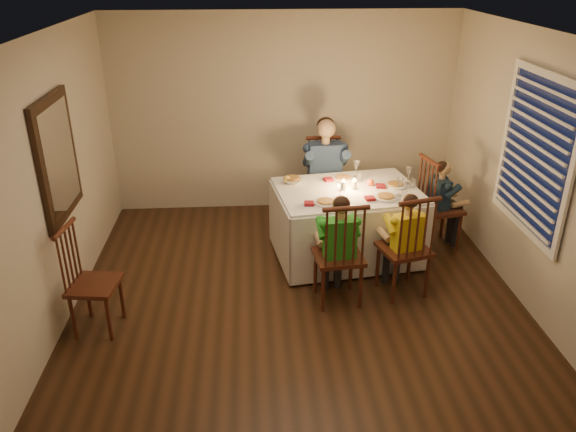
{
  "coord_description": "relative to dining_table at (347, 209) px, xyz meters",
  "views": [
    {
      "loc": [
        -0.44,
        -4.73,
        3.19
      ],
      "look_at": [
        -0.1,
        0.15,
        0.92
      ],
      "focal_mm": 35.0,
      "sensor_mm": 36.0,
      "label": 1
    }
  ],
  "objects": [
    {
      "name": "ground",
      "position": [
        -0.63,
        -0.98,
        -0.59
      ],
      "size": [
        5.0,
        5.0,
        0.0
      ],
      "primitive_type": "plane",
      "color": "black",
      "rests_on": "ground"
    },
    {
      "name": "wall_left",
      "position": [
        -2.88,
        -0.98,
        0.71
      ],
      "size": [
        0.02,
        5.0,
        2.6
      ],
      "primitive_type": "cube",
      "color": "#BDB5A1",
      "rests_on": "ground"
    },
    {
      "name": "wall_right",
      "position": [
        1.62,
        -0.98,
        0.71
      ],
      "size": [
        0.02,
        5.0,
        2.6
      ],
      "primitive_type": "cube",
      "color": "#BDB5A1",
      "rests_on": "ground"
    },
    {
      "name": "wall_back",
      "position": [
        -0.63,
        1.52,
        0.71
      ],
      "size": [
        4.5,
        0.02,
        2.6
      ],
      "primitive_type": "cube",
      "color": "#BDB5A1",
      "rests_on": "ground"
    },
    {
      "name": "ceiling",
      "position": [
        -0.63,
        -0.98,
        2.01
      ],
      "size": [
        5.0,
        5.0,
        0.0
      ],
      "primitive_type": "plane",
      "color": "white",
      "rests_on": "wall_back"
    },
    {
      "name": "dining_table",
      "position": [
        0.0,
        0.0,
        0.0
      ],
      "size": [
        1.74,
        1.36,
        0.8
      ],
      "rotation": [
        0.0,
        0.0,
        0.15
      ],
      "color": "white",
      "rests_on": "ground"
    },
    {
      "name": "chair_adult",
      "position": [
        -0.14,
        0.86,
        -0.59
      ],
      "size": [
        0.48,
        0.45,
        1.13
      ],
      "primitive_type": null,
      "rotation": [
        0.0,
        0.0,
        0.02
      ],
      "color": "#3A150F",
      "rests_on": "ground"
    },
    {
      "name": "chair_near_left",
      "position": [
        -0.24,
        -0.92,
        -0.59
      ],
      "size": [
        0.51,
        0.49,
        1.13
      ],
      "primitive_type": null,
      "rotation": [
        0.0,
        0.0,
        3.24
      ],
      "color": "#3A150F",
      "rests_on": "ground"
    },
    {
      "name": "chair_near_right",
      "position": [
        0.45,
        -0.81,
        -0.59
      ],
      "size": [
        0.56,
        0.55,
        1.13
      ],
      "primitive_type": null,
      "rotation": [
        0.0,
        0.0,
        3.4
      ],
      "color": "#3A150F",
      "rests_on": "ground"
    },
    {
      "name": "chair_end",
      "position": [
        1.13,
        0.16,
        -0.59
      ],
      "size": [
        0.53,
        0.55,
        1.13
      ],
      "primitive_type": null,
      "rotation": [
        0.0,
        0.0,
        1.78
      ],
      "color": "#3A150F",
      "rests_on": "ground"
    },
    {
      "name": "chair_extra",
      "position": [
        -2.53,
        -1.24,
        -0.59
      ],
      "size": [
        0.47,
        0.49,
        1.06
      ],
      "primitive_type": null,
      "rotation": [
        0.0,
        0.0,
        1.43
      ],
      "color": "#3A150F",
      "rests_on": "ground"
    },
    {
      "name": "adult",
      "position": [
        -0.14,
        0.86,
        -0.59
      ],
      "size": [
        0.56,
        0.52,
        1.41
      ],
      "primitive_type": null,
      "rotation": [
        0.0,
        0.0,
        0.02
      ],
      "color": "navy",
      "rests_on": "ground"
    },
    {
      "name": "child_green",
      "position": [
        -0.24,
        -0.92,
        -0.59
      ],
      "size": [
        0.44,
        0.41,
        1.15
      ],
      "primitive_type": null,
      "rotation": [
        0.0,
        0.0,
        3.24
      ],
      "color": "green",
      "rests_on": "ground"
    },
    {
      "name": "child_yellow",
      "position": [
        0.45,
        -0.81,
        -0.59
      ],
      "size": [
        0.45,
        0.43,
        1.11
      ],
      "primitive_type": null,
      "rotation": [
        0.0,
        0.0,
        3.4
      ],
      "color": "yellow",
      "rests_on": "ground"
    },
    {
      "name": "child_teal",
      "position": [
        1.13,
        0.16,
        -0.59
      ],
      "size": [
        0.4,
        0.42,
        1.08
      ],
      "primitive_type": null,
      "rotation": [
        0.0,
        0.0,
        1.78
      ],
      "color": "#17293A",
      "rests_on": "ground"
    },
    {
      "name": "setting_adult",
      "position": [
        -0.01,
        0.31,
        0.25
      ],
      "size": [
        0.29,
        0.29,
        0.02
      ],
      "primitive_type": "cylinder",
      "rotation": [
        0.0,
        0.0,
        0.15
      ],
      "color": "silver",
      "rests_on": "dining_table"
    },
    {
      "name": "setting_green",
      "position": [
        -0.3,
        -0.36,
        0.25
      ],
      "size": [
        0.29,
        0.29,
        0.02
      ],
      "primitive_type": "cylinder",
      "rotation": [
        0.0,
        0.0,
        0.15
      ],
      "color": "silver",
      "rests_on": "dining_table"
    },
    {
      "name": "setting_yellow",
      "position": [
        0.36,
        -0.27,
        0.25
      ],
      "size": [
        0.29,
        0.29,
        0.02
      ],
      "primitive_type": "cylinder",
      "rotation": [
        0.0,
        0.0,
        0.15
      ],
      "color": "silver",
      "rests_on": "dining_table"
    },
    {
      "name": "setting_teal",
      "position": [
        0.55,
        0.07,
        0.25
      ],
      "size": [
        0.29,
        0.29,
        0.02
      ],
      "primitive_type": "cylinder",
      "rotation": [
        0.0,
        0.0,
        0.15
      ],
      "color": "silver",
      "rests_on": "dining_table"
    },
    {
      "name": "candle_left",
      "position": [
        -0.06,
        -0.01,
        0.29
      ],
      "size": [
        0.06,
        0.06,
        0.1
      ],
      "primitive_type": "cylinder",
      "color": "white",
      "rests_on": "dining_table"
    },
    {
      "name": "candle_right",
      "position": [
        0.07,
        0.01,
        0.29
      ],
      "size": [
        0.06,
        0.06,
        0.1
      ],
      "primitive_type": "cylinder",
      "color": "white",
      "rests_on": "dining_table"
    },
    {
      "name": "squash",
      "position": [
        -0.67,
        0.24,
        0.28
      ],
      "size": [
        0.09,
        0.09,
        0.09
      ],
      "primitive_type": "sphere",
      "color": "gold",
      "rests_on": "dining_table"
    },
    {
      "name": "orange_fruit",
      "position": [
        0.27,
        0.1,
        0.28
      ],
      "size": [
        0.08,
        0.08,
        0.08
      ],
      "primitive_type": "sphere",
      "color": "#F34F14",
      "rests_on": "dining_table"
    },
    {
      "name": "serving_bowl",
      "position": [
        -0.6,
        0.25,
        0.26
      ],
      "size": [
        0.26,
        0.26,
        0.05
      ],
      "primitive_type": "imported",
      "rotation": [
        0.0,
        0.0,
        -0.27
      ],
      "color": "silver",
      "rests_on": "dining_table"
    },
    {
      "name": "wall_mirror",
      "position": [
        -2.84,
        -0.68,
        0.91
      ],
      "size": [
        0.06,
        0.95,
        1.15
      ],
      "color": "black",
      "rests_on": "wall_left"
    },
    {
      "name": "window_blinds",
      "position": [
        1.58,
        -0.88,
        0.91
      ],
      "size": [
        0.07,
        1.34,
        1.54
      ],
      "color": "black",
      "rests_on": "wall_right"
    }
  ]
}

